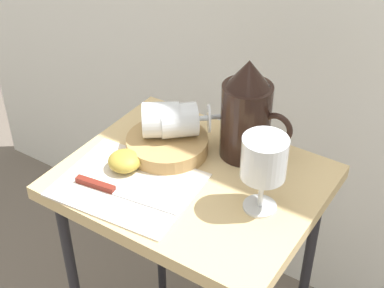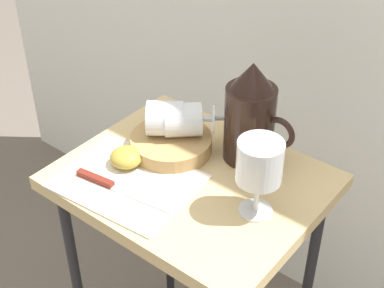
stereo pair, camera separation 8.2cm
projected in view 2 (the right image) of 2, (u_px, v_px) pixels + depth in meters
table at (192, 207)px, 1.18m from camera, size 0.51×0.41×0.70m
linen_napkin at (128, 181)px, 1.12m from camera, size 0.28×0.23×0.00m
basket_tray at (171, 144)px, 1.20m from camera, size 0.17×0.17×0.03m
pitcher at (250, 121)px, 1.14m from camera, size 0.16×0.10×0.22m
wine_glass_upright at (259, 165)px, 0.99m from camera, size 0.08×0.08×0.16m
wine_glass_tipped_near at (185, 120)px, 1.17m from camera, size 0.15×0.14×0.07m
wine_glass_tipped_far at (168, 118)px, 1.17m from camera, size 0.15×0.14×0.08m
apple_half_left at (126, 157)px, 1.15m from camera, size 0.07×0.07×0.04m
knife at (110, 185)px, 1.10m from camera, size 0.22×0.05×0.01m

